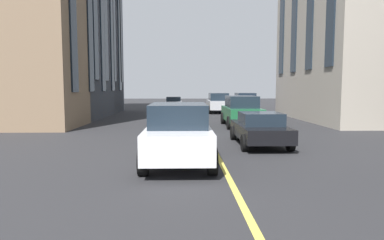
{
  "coord_description": "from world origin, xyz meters",
  "views": [
    {
      "loc": [
        3.26,
        1.2,
        2.37
      ],
      "look_at": [
        14.71,
        0.91,
        1.3
      ],
      "focal_mm": 32.11,
      "sensor_mm": 36.0,
      "label": 1
    }
  ],
  "objects": [
    {
      "name": "lane_centre_line",
      "position": [
        20.0,
        0.0,
        0.0
      ],
      "size": [
        80.0,
        0.16,
        0.01
      ],
      "color": "#D8C64C",
      "rests_on": "ground_plane"
    },
    {
      "name": "car_silver_far",
      "position": [
        36.05,
        -2.17,
        0.97
      ],
      "size": [
        4.7,
        2.14,
        1.88
      ],
      "color": "#B7BABF",
      "rests_on": "ground_plane"
    },
    {
      "name": "car_blue_oncoming",
      "position": [
        36.99,
        -4.9,
        0.97
      ],
      "size": [
        4.7,
        2.14,
        1.88
      ],
      "color": "navy",
      "rests_on": "ground_plane"
    },
    {
      "name": "car_white_near",
      "position": [
        41.96,
        2.28,
        0.7
      ],
      "size": [
        4.4,
        1.95,
        1.37
      ],
      "color": "silver",
      "rests_on": "ground_plane"
    },
    {
      "name": "car_white_mid",
      "position": [
        13.98,
        1.35,
        0.97
      ],
      "size": [
        4.7,
        2.14,
        1.88
      ],
      "color": "silver",
      "rests_on": "ground_plane"
    },
    {
      "name": "building_left_near",
      "position": [
        30.52,
        11.99,
        7.58
      ],
      "size": [
        17.93,
        9.11,
        15.17
      ],
      "color": "#846B51",
      "rests_on": "ground_plane"
    },
    {
      "name": "car_black_parked_a",
      "position": [
        17.29,
        -1.96,
        0.7
      ],
      "size": [
        4.4,
        1.95,
        1.37
      ],
      "color": "black",
      "rests_on": "ground_plane"
    },
    {
      "name": "car_green_parked_b",
      "position": [
        24.22,
        -2.38,
        0.97
      ],
      "size": [
        4.7,
        2.14,
        1.88
      ],
      "color": "#1E6038",
      "rests_on": "ground_plane"
    }
  ]
}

